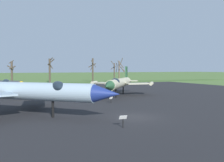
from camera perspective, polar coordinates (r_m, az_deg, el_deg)
ground_plane at (r=22.68m, az=5.43°, el=-8.73°), size 600.00×600.00×0.00m
asphalt_apron at (r=39.84m, az=-8.24°, el=-3.69°), size 87.30×62.53×0.05m
grass_verge_strip at (r=76.20m, az=-16.18°, el=-0.66°), size 147.30×12.00×0.06m
jet_fighter_front_left at (r=39.61m, az=1.74°, el=-0.48°), size 12.39×14.16×5.09m
info_placard_front_left at (r=31.62m, az=-0.22°, el=-4.43°), size 0.47×0.25×0.90m
jet_fighter_front_right at (r=24.30m, az=-19.94°, el=-2.19°), size 15.65×15.34×5.92m
info_placard_front_right at (r=18.45m, az=2.67°, el=-9.38°), size 0.63×0.29×1.00m
info_placard_rear_center at (r=36.85m, az=-19.11°, el=-3.46°), size 0.57×0.30×0.96m
bare_tree_left_of_center at (r=80.46m, az=-22.97°, el=2.11°), size 2.62×2.73×7.42m
bare_tree_center at (r=80.97m, az=-14.71°, el=2.73°), size 2.28×2.76×8.46m
bare_tree_right_of_center at (r=85.99m, az=-4.67°, el=2.82°), size 2.84×2.72×8.51m
bare_tree_far_right at (r=82.65m, az=0.57°, el=2.36°), size 2.62×2.50×7.44m
bare_tree_backdrop_extra at (r=84.11m, az=1.90°, el=2.69°), size 3.18×3.13×8.54m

